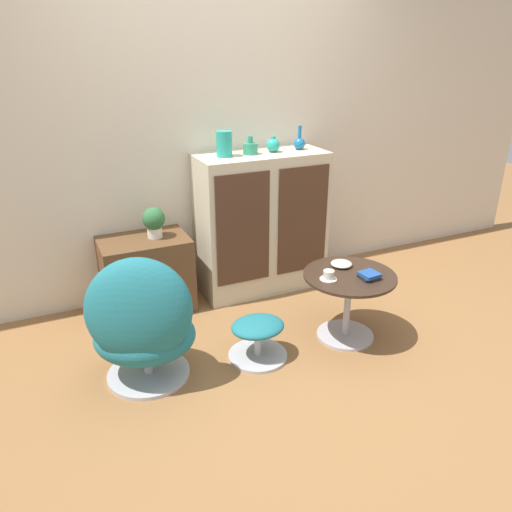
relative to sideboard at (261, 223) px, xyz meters
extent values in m
plane|color=olive|center=(-0.28, -1.15, -0.55)|extent=(12.00, 12.00, 0.00)
cube|color=beige|center=(-0.28, 0.25, 0.75)|extent=(6.40, 0.06, 2.60)
cube|color=beige|center=(0.00, 0.00, 0.00)|extent=(0.99, 0.44, 1.10)
cube|color=#472D1E|center=(-0.25, -0.22, 0.05)|extent=(0.42, 0.01, 0.84)
cube|color=#472D1E|center=(0.25, -0.22, 0.05)|extent=(0.42, 0.01, 0.84)
cube|color=brown|center=(-0.93, 0.01, -0.27)|extent=(0.63, 0.42, 0.56)
cylinder|color=beige|center=(-0.93, -0.21, -0.31)|extent=(0.22, 0.01, 0.22)
cylinder|color=#B7B7BC|center=(-1.13, -0.81, -0.54)|extent=(0.49, 0.49, 0.02)
cylinder|color=#B7B7BC|center=(-1.13, -0.81, -0.47)|extent=(0.06, 0.06, 0.11)
ellipsoid|color=#1E6B75|center=(-1.13, -0.81, -0.27)|extent=(0.73, 0.67, 0.28)
ellipsoid|color=#1E6B75|center=(-1.17, -0.91, -0.04)|extent=(0.68, 0.55, 0.63)
cylinder|color=#B7B7BC|center=(-0.45, -0.91, -0.54)|extent=(0.38, 0.38, 0.02)
cylinder|color=#B7B7BC|center=(-0.45, -0.91, -0.45)|extent=(0.04, 0.04, 0.16)
ellipsoid|color=#1E6B75|center=(-0.45, -0.91, -0.33)|extent=(0.34, 0.29, 0.09)
cylinder|color=#B7B7BC|center=(0.19, -0.94, -0.54)|extent=(0.38, 0.38, 0.02)
cylinder|color=#B7B7BC|center=(0.19, -0.94, -0.32)|extent=(0.04, 0.04, 0.43)
cylinder|color=#332319|center=(0.19, -0.94, -0.09)|extent=(0.61, 0.61, 0.02)
cylinder|color=teal|center=(-0.29, 0.00, 0.64)|extent=(0.11, 0.11, 0.18)
cylinder|color=#2D8E6B|center=(-0.09, 0.00, 0.59)|extent=(0.11, 0.11, 0.08)
cylinder|color=#2D8E6B|center=(-0.09, 0.00, 0.66)|extent=(0.04, 0.04, 0.05)
ellipsoid|color=teal|center=(0.10, 0.00, 0.60)|extent=(0.10, 0.10, 0.10)
cylinder|color=teal|center=(0.10, 0.00, 0.66)|extent=(0.03, 0.03, 0.02)
ellipsoid|color=#196699|center=(0.32, 0.00, 0.59)|extent=(0.09, 0.09, 0.09)
cylinder|color=#196699|center=(0.32, 0.00, 0.68)|extent=(0.03, 0.03, 0.10)
cylinder|color=silver|center=(-0.84, 0.01, 0.05)|extent=(0.11, 0.11, 0.07)
sphere|color=#2D6638|center=(-0.84, 0.01, 0.15)|extent=(0.16, 0.16, 0.16)
cylinder|color=silver|center=(0.03, -0.95, -0.08)|extent=(0.11, 0.11, 0.01)
cylinder|color=silver|center=(0.03, -0.95, -0.05)|extent=(0.07, 0.07, 0.06)
cube|color=black|center=(0.27, -1.04, -0.07)|extent=(0.12, 0.12, 0.02)
cube|color=#1E478C|center=(0.27, -1.05, -0.05)|extent=(0.12, 0.12, 0.02)
ellipsoid|color=beige|center=(0.22, -0.81, -0.06)|extent=(0.14, 0.14, 0.04)
camera|label=1|loc=(-1.59, -3.35, 1.31)|focal=35.00mm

